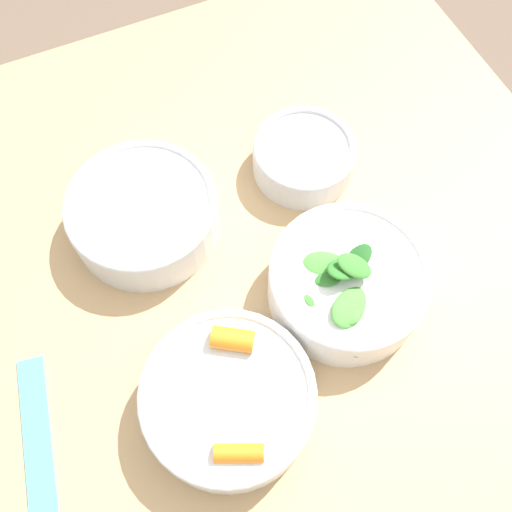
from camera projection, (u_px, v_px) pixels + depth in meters
name	position (u px, v px, depth m)	size (l,w,h in m)	color
ground_plane	(274.00, 412.00, 1.35)	(10.00, 10.00, 0.00)	brown
dining_table	(286.00, 327.00, 0.79)	(0.98, 0.82, 0.75)	tan
bowl_carrots	(228.00, 398.00, 0.58)	(0.18, 0.18, 0.07)	silver
bowl_greens	(347.00, 282.00, 0.64)	(0.18, 0.18, 0.09)	white
bowl_beans_hotdog	(144.00, 214.00, 0.68)	(0.18, 0.18, 0.06)	silver
bowl_cookies	(303.00, 156.00, 0.72)	(0.13, 0.13, 0.05)	silver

